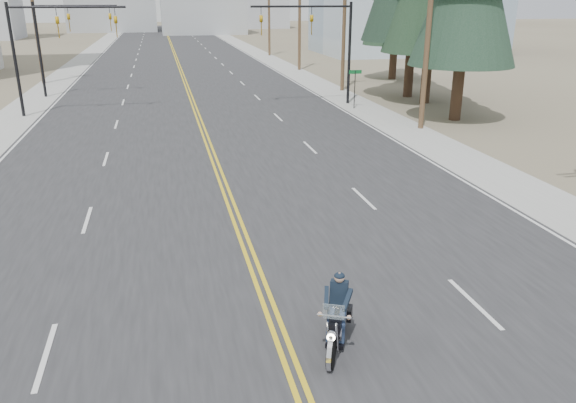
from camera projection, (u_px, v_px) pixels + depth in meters
The scene contains 15 objects.
road at pixel (176, 57), 73.49m from camera, with size 20.00×200.00×0.01m, color #303033.
sidewalk_left at pixel (84, 59), 71.12m from camera, with size 3.00×200.00×0.01m, color #A5A5A0.
sidewalk_right at pixel (262, 56), 75.86m from camera, with size 3.00×200.00×0.01m, color #A5A5A0.
traffic_mast_left at pixel (46, 37), 35.08m from camera, with size 7.10×0.26×7.00m.
traffic_mast_right at pixel (322, 33), 38.78m from camera, with size 7.10×0.26×7.00m.
traffic_mast_far at pixel (60, 31), 42.38m from camera, with size 6.10×0.26×7.00m.
street_sign at pixel (355, 82), 38.38m from camera, with size 0.90×0.06×2.62m.
utility_pole_b at pixel (429, 22), 30.89m from camera, with size 2.20×0.30×11.50m.
utility_pole_c at pixel (344, 18), 44.74m from camera, with size 2.20×0.30×11.00m.
utility_pole_d at pixel (300, 11), 58.43m from camera, with size 2.20×0.30×11.50m.
utility_pole_e at pixel (269, 11), 74.12m from camera, with size 2.20×0.30×11.00m.
utility_pole_left at pixel (35, 20), 48.86m from camera, with size 2.20×0.30×10.50m.
haze_bldg_b at pixel (202, 0), 123.26m from camera, with size 18.00×14.00×14.00m, color #ADB2B7.
haze_bldg_e at pixel (259, 4), 150.05m from camera, with size 14.00×14.00×12.00m, color #B7BCC6.
motorcyclist at pixel (337, 313), 11.94m from camera, with size 0.90×2.11×1.65m, color black, non-canonical shape.
Camera 1 is at (-2.19, -6.93, 7.12)m, focal length 35.00 mm.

